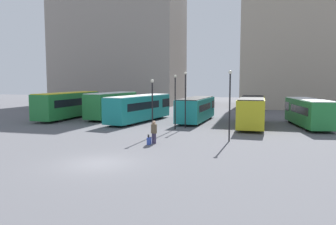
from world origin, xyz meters
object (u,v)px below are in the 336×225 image
at_px(bus_1, 112,105).
at_px(traveler, 154,130).
at_px(bus_4, 252,110).
at_px(lamp_post_0, 230,100).
at_px(lamp_post_2, 152,103).
at_px(lamp_post_1, 175,97).
at_px(bus_0, 69,104).
at_px(bus_5, 308,112).
at_px(bus_3, 196,109).
at_px(bus_2, 140,107).
at_px(suitcase, 149,141).
at_px(lamp_post_3, 185,95).

relative_size(bus_1, traveler, 5.21).
height_order(bus_4, lamp_post_0, lamp_post_0).
bearing_deg(bus_4, lamp_post_2, 138.96).
relative_size(bus_4, lamp_post_1, 1.96).
bearing_deg(bus_0, bus_5, -88.92).
bearing_deg(bus_1, lamp_post_1, -118.56).
relative_size(bus_3, bus_5, 1.00).
bearing_deg(bus_2, bus_5, -79.29).
relative_size(bus_2, lamp_post_0, 2.08).
xyz_separation_m(bus_4, suitcase, (-7.44, -12.44, -1.41)).
distance_m(bus_5, traveler, 18.30).
distance_m(lamp_post_1, lamp_post_2, 4.84).
relative_size(bus_2, lamp_post_2, 2.38).
bearing_deg(traveler, lamp_post_1, 1.11).
height_order(bus_1, suitcase, bus_1).
relative_size(bus_2, bus_4, 1.11).
relative_size(lamp_post_0, lamp_post_1, 1.04).
bearing_deg(bus_4, bus_0, 87.67).
height_order(traveler, lamp_post_2, lamp_post_2).
relative_size(bus_0, lamp_post_2, 2.31).
height_order(bus_3, lamp_post_2, lamp_post_2).
height_order(bus_1, lamp_post_2, lamp_post_2).
distance_m(bus_0, bus_5, 28.57).
distance_m(suitcase, lamp_post_3, 9.76).
xyz_separation_m(lamp_post_2, lamp_post_3, (1.66, 5.88, 0.41)).
relative_size(bus_4, lamp_post_2, 2.14).
xyz_separation_m(bus_4, lamp_post_0, (-1.63, -9.55, 1.64)).
xyz_separation_m(suitcase, lamp_post_1, (0.07, 8.09, 2.93)).
bearing_deg(lamp_post_2, bus_0, 144.43).
distance_m(bus_2, bus_4, 12.92).
relative_size(bus_4, bus_5, 1.09).
relative_size(bus_2, lamp_post_3, 2.05).
bearing_deg(suitcase, bus_5, -44.69).
bearing_deg(bus_3, bus_4, -107.18).
height_order(bus_5, traveler, bus_5).
relative_size(bus_5, lamp_post_0, 1.73).
bearing_deg(lamp_post_3, bus_2, 148.09).
xyz_separation_m(bus_1, lamp_post_3, (10.87, -5.98, 1.57)).
bearing_deg(traveler, bus_0, 49.38).
bearing_deg(suitcase, lamp_post_3, -5.60).
height_order(bus_1, bus_4, bus_1).
bearing_deg(lamp_post_3, traveler, -94.06).
distance_m(bus_0, lamp_post_3, 16.97).
xyz_separation_m(bus_0, suitcase, (15.40, -13.78, -1.55)).
xyz_separation_m(bus_2, suitcase, (5.47, -13.16, -1.42)).
height_order(bus_4, suitcase, bus_4).
xyz_separation_m(bus_2, bus_3, (6.47, 1.71, -0.15)).
distance_m(bus_3, suitcase, 14.96).
xyz_separation_m(bus_5, lamp_post_3, (-12.29, -4.18, 1.77)).
relative_size(lamp_post_1, lamp_post_2, 1.10).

